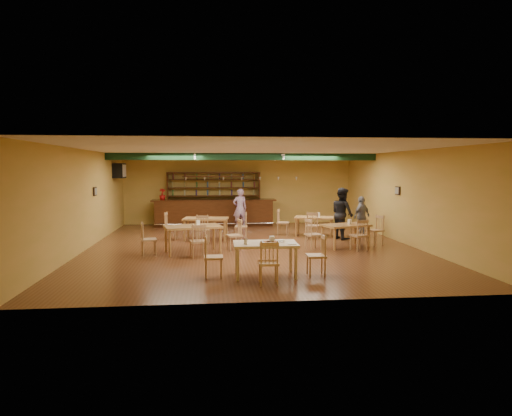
{
  "coord_description": "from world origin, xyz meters",
  "views": [
    {
      "loc": [
        -1.29,
        -14.07,
        2.44
      ],
      "look_at": [
        0.22,
        0.6,
        1.15
      ],
      "focal_mm": 31.84,
      "sensor_mm": 36.0,
      "label": 1
    }
  ],
  "objects": [
    {
      "name": "patron_bar",
      "position": [
        -0.06,
        4.33,
        0.81
      ],
      "size": [
        0.65,
        0.5,
        1.62
      ],
      "primitive_type": "imported",
      "rotation": [
        0.0,
        0.0,
        3.34
      ],
      "color": "purple",
      "rests_on": "ground"
    },
    {
      "name": "dining_table_d",
      "position": [
        2.91,
        -0.44,
        0.35
      ],
      "size": [
        1.61,
        1.25,
        0.71
      ],
      "primitive_type": "cube",
      "rotation": [
        0.0,
        0.0,
        0.32
      ],
      "color": "olive",
      "rests_on": "ground"
    },
    {
      "name": "poinsettia",
      "position": [
        -3.25,
        5.15,
        1.36
      ],
      "size": [
        0.33,
        0.33,
        0.47
      ],
      "primitive_type": "imported",
      "rotation": [
        0.0,
        0.0,
        0.35
      ],
      "color": "#AD120F",
      "rests_on": "bar_counter"
    },
    {
      "name": "back_bar_hutch",
      "position": [
        -1.1,
        5.78,
        1.14
      ],
      "size": [
        4.03,
        0.4,
        2.28
      ],
      "primitive_type": "cube",
      "color": "#35190A",
      "rests_on": "ground"
    },
    {
      "name": "parmesan_shaker",
      "position": [
        -0.51,
        -4.18,
        0.82
      ],
      "size": [
        0.08,
        0.08,
        0.11
      ],
      "primitive_type": "cylinder",
      "rotation": [
        0.0,
        0.0,
        -0.03
      ],
      "color": "#EAE5C6",
      "rests_on": "near_table"
    },
    {
      "name": "picture_left",
      "position": [
        -4.97,
        1.0,
        1.7
      ],
      "size": [
        0.04,
        0.34,
        0.28
      ],
      "primitive_type": "cube",
      "color": "black",
      "rests_on": "wall_left"
    },
    {
      "name": "track_rail_right",
      "position": [
        1.4,
        3.4,
        2.94
      ],
      "size": [
        0.05,
        2.5,
        0.05
      ],
      "primitive_type": "cube",
      "color": "white",
      "rests_on": "ceiling"
    },
    {
      "name": "side_plate",
      "position": [
        0.52,
        -4.23,
        0.77
      ],
      "size": [
        0.23,
        0.23,
        0.01
      ],
      "primitive_type": "cylinder",
      "rotation": [
        0.0,
        0.0,
        -0.03
      ],
      "color": "white",
      "rests_on": "near_table"
    },
    {
      "name": "floor",
      "position": [
        0.0,
        0.0,
        0.0
      ],
      "size": [
        12.0,
        12.0,
        0.0
      ],
      "primitive_type": "plane",
      "color": "#573018",
      "rests_on": "ground"
    },
    {
      "name": "bar_counter",
      "position": [
        -1.1,
        5.15,
        0.56
      ],
      "size": [
        5.21,
        0.85,
        1.13
      ],
      "primitive_type": "cube",
      "color": "#35190A",
      "rests_on": "ground"
    },
    {
      "name": "dining_table_b",
      "position": [
        2.47,
        1.93,
        0.35
      ],
      "size": [
        1.58,
        1.21,
        0.69
      ],
      "primitive_type": "cube",
      "rotation": [
        0.0,
        0.0,
        -0.31
      ],
      "color": "olive",
      "rests_on": "ground"
    },
    {
      "name": "picture_right",
      "position": [
        4.97,
        0.5,
        1.7
      ],
      "size": [
        0.04,
        0.34,
        0.28
      ],
      "primitive_type": "cube",
      "color": "black",
      "rests_on": "wall_right"
    },
    {
      "name": "patron_right_a",
      "position": [
        3.27,
        1.13,
        0.89
      ],
      "size": [
        0.89,
        1.02,
        1.78
      ],
      "primitive_type": "imported",
      "rotation": [
        0.0,
        0.0,
        1.86
      ],
      "color": "black",
      "rests_on": "ground"
    },
    {
      "name": "dining_table_c",
      "position": [
        -1.78,
        -0.99,
        0.4
      ],
      "size": [
        1.76,
        1.28,
        0.8
      ],
      "primitive_type": "cube",
      "rotation": [
        0.0,
        0.0,
        0.22
      ],
      "color": "olive",
      "rests_on": "ground"
    },
    {
      "name": "pizza_server",
      "position": [
        0.21,
        -3.98,
        0.78
      ],
      "size": [
        0.32,
        0.25,
        0.0
      ],
      "primitive_type": "cube",
      "rotation": [
        0.0,
        0.0,
        -0.59
      ],
      "color": "silver",
      "rests_on": "pizza_tray"
    },
    {
      "name": "patron_right_b",
      "position": [
        4.11,
        1.56,
        0.73
      ],
      "size": [
        0.9,
        0.78,
        1.45
      ],
      "primitive_type": "imported",
      "rotation": [
        0.0,
        0.0,
        3.75
      ],
      "color": "gray",
      "rests_on": "ground"
    },
    {
      "name": "track_rail_left",
      "position": [
        -1.8,
        3.4,
        2.94
      ],
      "size": [
        0.05,
        2.5,
        0.05
      ],
      "primitive_type": "cube",
      "color": "white",
      "rests_on": "ceiling"
    },
    {
      "name": "ac_unit",
      "position": [
        -4.8,
        4.2,
        2.35
      ],
      "size": [
        0.34,
        0.7,
        0.48
      ],
      "primitive_type": "cube",
      "color": "white",
      "rests_on": "wall_left"
    },
    {
      "name": "pizza_tray",
      "position": [
        0.06,
        -4.03,
        0.78
      ],
      "size": [
        0.53,
        0.53,
        0.01
      ],
      "primitive_type": "cylinder",
      "rotation": [
        0.0,
        0.0,
        -0.44
      ],
      "color": "silver",
      "rests_on": "near_table"
    },
    {
      "name": "near_table",
      "position": [
        -0.05,
        -4.03,
        0.38
      ],
      "size": [
        1.46,
        0.96,
        0.77
      ],
      "primitive_type": "cube",
      "rotation": [
        0.0,
        0.0,
        -0.03
      ],
      "color": "beige",
      "rests_on": "ground"
    },
    {
      "name": "napkin_stack",
      "position": [
        0.31,
        -3.83,
        0.78
      ],
      "size": [
        0.22,
        0.18,
        0.03
      ],
      "primitive_type": "cube",
      "rotation": [
        0.0,
        0.0,
        0.17
      ],
      "color": "white",
      "rests_on": "near_table"
    },
    {
      "name": "dining_table_a",
      "position": [
        -1.42,
        1.42,
        0.38
      ],
      "size": [
        1.61,
        1.08,
        0.75
      ],
      "primitive_type": "cube",
      "rotation": [
        0.0,
        0.0,
        -0.12
      ],
      "color": "olive",
      "rests_on": "ground"
    },
    {
      "name": "ceiling_beam",
      "position": [
        0.0,
        2.8,
        2.87
      ],
      "size": [
        10.0,
        0.3,
        0.25
      ],
      "primitive_type": "cube",
      "color": "black",
      "rests_on": "ceiling"
    }
  ]
}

